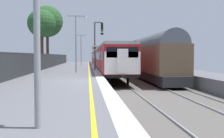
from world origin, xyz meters
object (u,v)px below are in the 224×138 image
freight_train_adjacent_track (140,56)px  background_tree_left (41,24)px  background_tree_centre (48,22)px  signal_gantry (97,40)px  speed_limit_sign (95,54)px  platform_lamp_far (81,47)px  platform_lamp_mid (76,38)px  commuter_train_at_platform (102,57)px

freight_train_adjacent_track → background_tree_left: 13.65m
background_tree_centre → freight_train_adjacent_track: bearing=-34.9°
signal_gantry → speed_limit_sign: signal_gantry is taller
freight_train_adjacent_track → speed_limit_sign: 8.17m
freight_train_adjacent_track → speed_limit_sign: (-5.85, -5.69, 0.20)m
platform_lamp_far → background_tree_left: bearing=-120.4°
freight_train_adjacent_track → platform_lamp_far: 13.92m
speed_limit_sign → platform_lamp_far: 17.37m
platform_lamp_mid → background_tree_left: background_tree_left is taller
platform_lamp_far → background_tree_left: background_tree_left is taller
signal_gantry → speed_limit_sign: size_ratio=2.05×
signal_gantry → platform_lamp_mid: (-2.16, -6.85, -0.26)m
commuter_train_at_platform → background_tree_centre: bearing=-135.7°
signal_gantry → background_tree_centre: background_tree_centre is taller
signal_gantry → platform_lamp_mid: size_ratio=1.04×
freight_train_adjacent_track → platform_lamp_far: bearing=123.5°
commuter_train_at_platform → background_tree_left: size_ratio=8.22×
signal_gantry → platform_lamp_far: (-2.16, 13.40, -0.41)m
platform_lamp_mid → background_tree_centre: size_ratio=0.58×
signal_gantry → platform_lamp_far: 13.58m
background_tree_left → platform_lamp_mid: bearing=-67.0°
speed_limit_sign → background_tree_centre: (-6.76, 14.50, 4.89)m
signal_gantry → platform_lamp_far: bearing=99.1°
freight_train_adjacent_track → speed_limit_sign: bearing=-135.8°
commuter_train_at_platform → platform_lamp_mid: size_ratio=11.93×
commuter_train_at_platform → signal_gantry: size_ratio=11.53×
commuter_train_at_platform → freight_train_adjacent_track: 17.68m
platform_lamp_mid → background_tree_left: bearing=113.0°
signal_gantry → background_tree_left: size_ratio=0.71×
commuter_train_at_platform → background_tree_centre: 13.16m
commuter_train_at_platform → background_tree_left: bearing=-121.3°
signal_gantry → background_tree_left: background_tree_left is taller
signal_gantry → background_tree_centre: size_ratio=0.60×
freight_train_adjacent_track → signal_gantry: size_ratio=5.47×
freight_train_adjacent_track → background_tree_left: size_ratio=3.90×
commuter_train_at_platform → freight_train_adjacent_track: bearing=-76.9°
freight_train_adjacent_track → signal_gantry: signal_gantry is taller
commuter_train_at_platform → platform_lamp_far: size_ratio=12.64×
platform_lamp_mid → background_tree_left: (-4.99, 11.73, 2.53)m
commuter_train_at_platform → platform_lamp_mid: 26.24m
freight_train_adjacent_track → platform_lamp_far: size_ratio=6.00×
platform_lamp_mid → platform_lamp_far: (0.00, 20.24, -0.16)m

